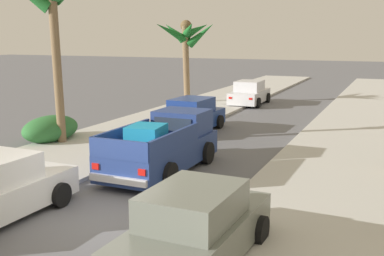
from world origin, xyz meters
The scene contains 11 objects.
ground_plane centered at (0.00, 0.00, 0.00)m, with size 160.00×160.00×0.00m, color slate.
sidewalk_left centered at (-4.72, 12.00, 0.06)m, with size 4.76×60.00×0.12m, color beige.
sidewalk_right centered at (4.72, 12.00, 0.06)m, with size 4.76×60.00×0.12m, color beige.
curb_left centered at (-3.74, 12.00, 0.05)m, with size 0.16×60.00×0.10m, color silver.
curb_right centered at (3.74, 12.00, 0.05)m, with size 0.16×60.00×0.10m, color silver.
pickup_truck centered at (-0.68, 4.37, 0.81)m, with size 2.26×5.23×1.80m.
car_left_near centered at (-2.53, 20.35, 0.71)m, with size 2.10×4.29×1.54m.
car_right_near centered at (2.82, -1.25, 0.71)m, with size 2.13×4.31×1.54m.
car_left_mid centered at (-2.45, 10.69, 0.71)m, with size 2.16×4.32×1.54m.
palm_tree_left_fore centered at (-6.40, 19.09, 4.31)m, with size 3.59×3.92×5.36m.
hedge_bush centered at (-6.94, 6.36, 0.55)m, with size 1.80×2.80×1.10m, color #2D6B33.
Camera 1 is at (6.18, -9.19, 4.34)m, focal length 44.65 mm.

